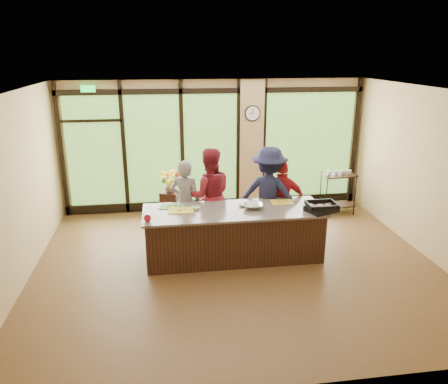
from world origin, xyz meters
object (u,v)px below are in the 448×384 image
object	(u,v)px
cook_left	(186,202)
flower_stand	(171,208)
cook_right	(269,194)
roasting_pan	(321,209)
island_base	(234,235)
bar_cart	(338,188)

from	to	relation	value
cook_left	flower_stand	distance (m)	1.11
cook_right	flower_stand	distance (m)	2.23
cook_left	roasting_pan	size ratio (longest dim) A/B	3.29
island_base	cook_right	world-z (taller)	cook_right
cook_right	roasting_pan	distance (m)	1.21
cook_left	roasting_pan	bearing A→B (deg)	178.42
cook_left	roasting_pan	world-z (taller)	cook_left
cook_left	flower_stand	bearing A→B (deg)	-51.03
island_base	flower_stand	world-z (taller)	island_base
island_base	bar_cart	world-z (taller)	bar_cart
cook_right	bar_cart	world-z (taller)	cook_right
cook_left	cook_right	distance (m)	1.62
cook_left	bar_cart	xyz separation A→B (m)	(3.55, 1.13, -0.22)
cook_left	roasting_pan	xyz separation A→B (m)	(2.31, -1.08, 0.14)
bar_cart	roasting_pan	bearing A→B (deg)	-123.82
island_base	cook_right	bearing A→B (deg)	40.44
cook_right	flower_stand	world-z (taller)	cook_right
roasting_pan	flower_stand	xyz separation A→B (m)	(-2.57, 2.05, -0.59)
island_base	flower_stand	bearing A→B (deg)	121.50
cook_left	island_base	bearing A→B (deg)	159.51
roasting_pan	flower_stand	world-z (taller)	roasting_pan
cook_right	bar_cart	size ratio (longest dim) A/B	1.85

